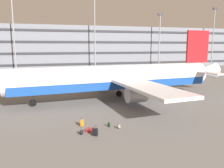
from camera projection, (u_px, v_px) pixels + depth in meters
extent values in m
plane|color=slate|center=(144.00, 97.00, 36.17)|extent=(600.00, 600.00, 0.00)
cube|color=slate|center=(85.00, 47.00, 86.71)|extent=(172.94, 17.21, 14.66)
cube|color=#2D2D33|center=(89.00, 64.00, 79.37)|extent=(171.21, 0.24, 0.70)
cube|color=#2D2D33|center=(89.00, 53.00, 78.77)|extent=(171.21, 0.24, 0.70)
cube|color=#2D2D33|center=(89.00, 42.00, 78.17)|extent=(171.21, 0.24, 0.70)
cube|color=#2D2D33|center=(89.00, 31.00, 77.57)|extent=(171.21, 0.24, 0.70)
cylinder|color=silver|center=(115.00, 77.00, 34.28)|extent=(31.04, 6.04, 3.55)
cube|color=#19479E|center=(115.00, 84.00, 34.44)|extent=(29.80, 5.87, 1.14)
cone|color=silver|center=(205.00, 71.00, 40.10)|extent=(4.47, 3.18, 2.84)
cube|color=red|center=(197.00, 47.00, 38.77)|extent=(4.27, 0.70, 5.32)
cube|color=silver|center=(209.00, 73.00, 36.17)|extent=(2.23, 5.45, 0.20)
cube|color=silver|center=(182.00, 69.00, 42.39)|extent=(2.23, 5.45, 0.20)
cube|color=silver|center=(149.00, 88.00, 27.07)|extent=(5.44, 13.27, 0.36)
cube|color=silver|center=(104.00, 73.00, 42.28)|extent=(5.44, 13.27, 0.36)
cylinder|color=#9E9EA3|center=(136.00, 95.00, 29.25)|extent=(2.69, 2.15, 1.95)
cylinder|color=#9E9EA3|center=(105.00, 82.00, 40.17)|extent=(2.69, 2.15, 1.95)
cylinder|color=black|center=(33.00, 103.00, 30.63)|extent=(0.93, 0.42, 0.90)
cylinder|color=slate|center=(33.00, 97.00, 30.51)|extent=(0.20, 0.20, 1.55)
cylinder|color=black|center=(127.00, 98.00, 33.80)|extent=(0.93, 0.42, 0.90)
cylinder|color=slate|center=(127.00, 92.00, 33.67)|extent=(0.20, 0.20, 1.55)
cylinder|color=black|center=(119.00, 94.00, 36.58)|extent=(0.93, 0.42, 0.90)
cylinder|color=slate|center=(119.00, 89.00, 36.45)|extent=(0.20, 0.20, 1.55)
cylinder|color=gray|center=(13.00, 29.00, 67.48)|extent=(0.36, 0.36, 25.41)
cylinder|color=gray|center=(95.00, 35.00, 74.39)|extent=(0.36, 0.36, 22.47)
cylinder|color=gray|center=(159.00, 42.00, 81.10)|extent=(0.36, 0.36, 18.22)
cube|color=#333338|center=(160.00, 14.00, 79.55)|extent=(1.80, 0.50, 0.70)
cylinder|color=gray|center=(213.00, 39.00, 86.99)|extent=(0.36, 0.36, 21.10)
cube|color=#333338|center=(215.00, 9.00, 85.21)|extent=(1.80, 0.50, 0.70)
cube|color=orange|center=(82.00, 123.00, 22.92)|extent=(0.39, 0.45, 0.64)
cylinder|color=#333338|center=(82.00, 119.00, 22.97)|extent=(0.02, 0.02, 0.17)
cylinder|color=#333338|center=(81.00, 119.00, 22.76)|extent=(0.02, 0.02, 0.17)
cube|color=black|center=(81.00, 118.00, 22.85)|extent=(0.14, 0.20, 0.02)
cylinder|color=black|center=(84.00, 126.00, 23.10)|extent=(0.05, 0.04, 0.05)
cylinder|color=black|center=(82.00, 127.00, 22.80)|extent=(0.05, 0.04, 0.05)
cylinder|color=black|center=(82.00, 126.00, 23.15)|extent=(0.05, 0.04, 0.05)
cylinder|color=black|center=(81.00, 127.00, 22.84)|extent=(0.05, 0.04, 0.05)
cube|color=#B21E23|center=(89.00, 130.00, 21.69)|extent=(0.84, 0.91, 0.24)
cube|color=black|center=(91.00, 128.00, 22.08)|extent=(0.20, 0.16, 0.02)
cube|color=black|center=(95.00, 132.00, 20.54)|extent=(0.53, 0.50, 0.65)
cylinder|color=#333338|center=(97.00, 127.00, 20.49)|extent=(0.02, 0.02, 0.21)
cylinder|color=#333338|center=(94.00, 127.00, 20.59)|extent=(0.02, 0.02, 0.21)
cube|color=black|center=(95.00, 126.00, 20.52)|extent=(0.21, 0.18, 0.02)
cylinder|color=black|center=(96.00, 136.00, 20.42)|extent=(0.05, 0.05, 0.05)
cylinder|color=black|center=(93.00, 136.00, 20.57)|extent=(0.05, 0.05, 0.05)
cylinder|color=black|center=(97.00, 135.00, 20.62)|extent=(0.05, 0.05, 0.05)
cylinder|color=black|center=(94.00, 135.00, 20.76)|extent=(0.05, 0.05, 0.05)
ellipsoid|color=black|center=(82.00, 132.00, 20.81)|extent=(0.42, 0.42, 0.46)
ellipsoid|color=black|center=(83.00, 133.00, 20.77)|extent=(0.26, 0.26, 0.21)
torus|color=black|center=(81.00, 130.00, 20.79)|extent=(0.07, 0.07, 0.08)
cube|color=black|center=(81.00, 132.00, 20.95)|extent=(0.04, 0.04, 0.39)
cube|color=black|center=(80.00, 132.00, 20.78)|extent=(0.04, 0.04, 0.39)
ellipsoid|color=#264C26|center=(109.00, 125.00, 22.80)|extent=(0.30, 0.40, 0.50)
ellipsoid|color=#264C26|center=(110.00, 125.00, 22.87)|extent=(0.17, 0.26, 0.22)
torus|color=black|center=(109.00, 122.00, 22.74)|extent=(0.04, 0.08, 0.08)
cube|color=black|center=(108.00, 124.00, 22.83)|extent=(0.04, 0.04, 0.42)
cube|color=black|center=(109.00, 125.00, 22.68)|extent=(0.04, 0.04, 0.42)
ellipsoid|color=gray|center=(119.00, 127.00, 22.30)|extent=(0.35, 0.28, 0.45)
ellipsoid|color=gray|center=(120.00, 127.00, 22.24)|extent=(0.23, 0.15, 0.20)
torus|color=black|center=(119.00, 124.00, 22.28)|extent=(0.08, 0.04, 0.08)
cube|color=black|center=(119.00, 126.00, 22.41)|extent=(0.04, 0.03, 0.38)
cube|color=black|center=(118.00, 126.00, 22.32)|extent=(0.04, 0.03, 0.38)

